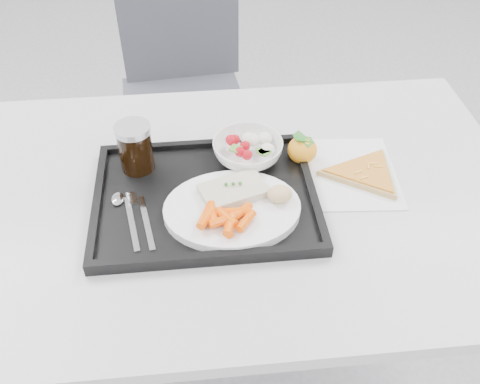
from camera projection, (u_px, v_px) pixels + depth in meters
The scene contains 14 objects.
table at pixel (241, 214), 1.17m from camera, with size 1.20×0.80×0.75m.
chair at pixel (183, 74), 1.89m from camera, with size 0.46×0.46×0.93m.
tray at pixel (206, 198), 1.09m from camera, with size 0.45×0.35×0.03m.
dinner_plate at pixel (232, 209), 1.05m from camera, with size 0.27×0.27×0.02m.
fish_fillet at pixel (233, 190), 1.06m from camera, with size 0.15×0.11×0.02m.
bread_roll at pixel (280, 194), 1.04m from camera, with size 0.06×0.05×0.03m.
salad_bowl at pixel (248, 151), 1.16m from camera, with size 0.15×0.15×0.05m.
cola_glass at pixel (135, 147), 1.12m from camera, with size 0.07×0.07×0.11m.
cutlery at pixel (131, 212), 1.05m from camera, with size 0.10×0.17×0.01m.
napkin at pixel (338, 173), 1.16m from camera, with size 0.27×0.26×0.00m.
tangerine at pixel (302, 150), 1.17m from camera, with size 0.08×0.08×0.07m.
pizza_slice at pixel (365, 173), 1.15m from camera, with size 0.23×0.23×0.02m.
carrot_pile at pixel (226, 218), 1.00m from camera, with size 0.12×0.09×0.03m.
salad_contents at pixel (251, 143), 1.16m from camera, with size 0.10×0.09×0.03m.
Camera 1 is at (-0.09, -0.52, 1.51)m, focal length 40.00 mm.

